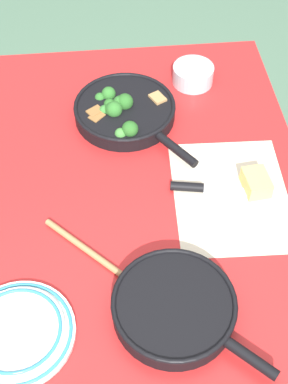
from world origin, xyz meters
name	(u,v)px	position (x,y,z in m)	size (l,w,h in m)	color
ground_plane	(144,323)	(0.00, 0.00, 0.00)	(14.00, 14.00, 0.00)	#51755B
dining_table_red	(144,215)	(0.00, 0.00, 0.65)	(1.27, 0.87, 0.73)	red
skillet_broccoli	(124,110)	(0.30, 0.03, 0.76)	(0.39, 0.33, 0.08)	black
skillet_eggs	(175,307)	(-0.33, -0.03, 0.76)	(0.32, 0.32, 0.05)	black
wooden_spoon	(122,275)	(-0.23, 0.07, 0.74)	(0.29, 0.30, 0.02)	#A87A4C
parchment_sheet	(231,195)	(-0.02, -0.22, 0.73)	(0.38, 0.31, 0.00)	beige
grater_knife	(203,189)	(0.01, -0.15, 0.74)	(0.07, 0.24, 0.02)	silver
cheese_block	(256,184)	(0.00, -0.29, 0.76)	(0.09, 0.07, 0.05)	#EACC66
dinner_plate_stack	(17,332)	(-0.35, 0.30, 0.75)	(0.25, 0.25, 0.03)	silver
prep_bowl_steel	(193,75)	(0.44, -0.19, 0.76)	(0.12, 0.12, 0.06)	#B7B7BC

